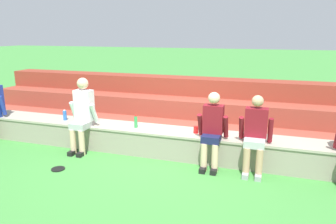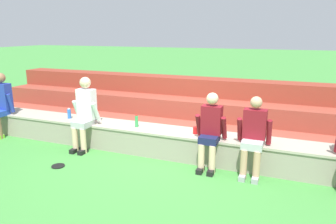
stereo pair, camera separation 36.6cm
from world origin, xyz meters
name	(u,v)px [view 1 (the left image)]	position (x,y,z in m)	size (l,w,h in m)	color
ground_plane	(168,161)	(0.00, 0.00, 0.00)	(80.00, 80.00, 0.00)	#428E3D
stone_seating_wall	(173,142)	(0.00, 0.30, 0.26)	(9.17, 0.64, 0.49)	gray
brick_bleachers	(193,112)	(0.00, 1.84, 0.47)	(10.26, 1.72, 1.22)	#9A4334
person_left_of_center	(82,113)	(-1.73, -0.01, 0.76)	(0.53, 0.56, 1.43)	beige
person_center	(212,129)	(0.79, -0.02, 0.69)	(0.52, 0.51, 1.30)	beige
person_right_of_center	(255,133)	(1.49, 0.00, 0.68)	(0.54, 0.55, 1.29)	tan
water_bottle_mid_left	(136,122)	(-0.73, 0.25, 0.61)	(0.06, 0.06, 0.25)	green
water_bottle_near_right	(65,115)	(-2.35, 0.28, 0.60)	(0.07, 0.07, 0.22)	blue
plastic_cup_middle	(196,130)	(0.44, 0.27, 0.56)	(0.09, 0.09, 0.13)	red
frisbee	(58,169)	(-1.67, -0.93, 0.01)	(0.23, 0.23, 0.02)	black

